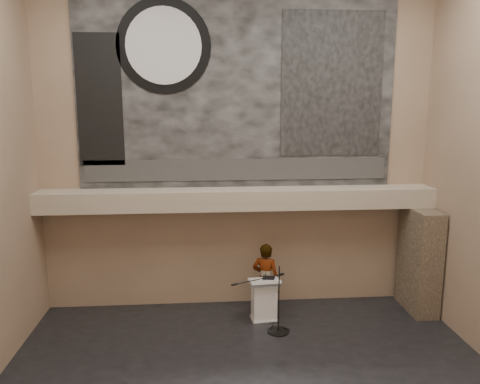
{
  "coord_description": "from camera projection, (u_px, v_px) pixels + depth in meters",
  "views": [
    {
      "loc": [
        -0.9,
        -7.97,
        5.33
      ],
      "look_at": [
        0.0,
        3.2,
        3.2
      ],
      "focal_mm": 35.0,
      "sensor_mm": 36.0,
      "label": 1
    }
  ],
  "objects": [
    {
      "name": "stone_pier",
      "position": [
        419.0,
        260.0,
        12.07
      ],
      "size": [
        0.6,
        1.4,
        2.7
      ],
      "primitive_type": "cube",
      "color": "#44372A",
      "rests_on": "floor"
    },
    {
      "name": "soffit",
      "position": [
        239.0,
        199.0,
        11.85
      ],
      "size": [
        10.0,
        0.8,
        0.5
      ],
      "primitive_type": "cube",
      "color": "tan",
      "rests_on": "wall_back"
    },
    {
      "name": "banner_text_strip",
      "position": [
        238.0,
        170.0,
        12.04
      ],
      "size": [
        7.76,
        0.02,
        0.55
      ],
      "primitive_type": "cube",
      "color": "#2D2D2D",
      "rests_on": "banner"
    },
    {
      "name": "binder",
      "position": [
        269.0,
        278.0,
        11.46
      ],
      "size": [
        0.34,
        0.31,
        0.04
      ],
      "primitive_type": "cube",
      "rotation": [
        0.0,
        0.0,
        -0.3
      ],
      "color": "black",
      "rests_on": "lectern"
    },
    {
      "name": "wall_back",
      "position": [
        238.0,
        146.0,
        12.0
      ],
      "size": [
        10.0,
        0.02,
        8.5
      ],
      "primitive_type": "cube",
      "color": "#886E56",
      "rests_on": "floor"
    },
    {
      "name": "wall_front",
      "position": [
        305.0,
        227.0,
        4.16
      ],
      "size": [
        10.0,
        0.02,
        8.5
      ],
      "primitive_type": "cube",
      "color": "#886E56",
      "rests_on": "floor"
    },
    {
      "name": "speaker_person",
      "position": [
        266.0,
        279.0,
        11.89
      ],
      "size": [
        0.8,
        0.66,
        1.86
      ],
      "primitive_type": "imported",
      "rotation": [
        0.0,
        0.0,
        2.77
      ],
      "color": "silver",
      "rests_on": "floor"
    },
    {
      "name": "banner",
      "position": [
        238.0,
        88.0,
        11.7
      ],
      "size": [
        8.0,
        0.05,
        5.0
      ],
      "primitive_type": "cube",
      "color": "black",
      "rests_on": "wall_back"
    },
    {
      "name": "banner_clock_face",
      "position": [
        164.0,
        46.0,
        11.31
      ],
      "size": [
        1.84,
        0.02,
        1.84
      ],
      "primitive_type": "cylinder",
      "rotation": [
        1.57,
        0.0,
        0.0
      ],
      "color": "silver",
      "rests_on": "banner"
    },
    {
      "name": "banner_brick_print",
      "position": [
        99.0,
        100.0,
        11.45
      ],
      "size": [
        1.1,
        0.02,
        3.2
      ],
      "primitive_type": "cube",
      "color": "black",
      "rests_on": "banner"
    },
    {
      "name": "lectern",
      "position": [
        264.0,
        300.0,
        11.53
      ],
      "size": [
        0.78,
        0.6,
        1.14
      ],
      "rotation": [
        0.0,
        0.0,
        0.1
      ],
      "color": "silver",
      "rests_on": "floor"
    },
    {
      "name": "papers",
      "position": [
        261.0,
        280.0,
        11.36
      ],
      "size": [
        0.19,
        0.26,
        0.0
      ],
      "primitive_type": "cube",
      "rotation": [
        0.0,
        0.0,
        0.01
      ],
      "color": "white",
      "rests_on": "lectern"
    },
    {
      "name": "sprinkler_right",
      "position": [
        313.0,
        209.0,
        12.0
      ],
      "size": [
        0.04,
        0.04,
        0.06
      ],
      "primitive_type": "cylinder",
      "color": "#B2893D",
      "rests_on": "soffit"
    },
    {
      "name": "banner_clock_rim",
      "position": [
        164.0,
        46.0,
        11.33
      ],
      "size": [
        2.3,
        0.02,
        2.3
      ],
      "primitive_type": "cylinder",
      "rotation": [
        1.57,
        0.0,
        0.0
      ],
      "color": "black",
      "rests_on": "banner"
    },
    {
      "name": "sprinkler_left",
      "position": [
        175.0,
        211.0,
        11.73
      ],
      "size": [
        0.04,
        0.04,
        0.06
      ],
      "primitive_type": "cylinder",
      "color": "#B2893D",
      "rests_on": "soffit"
    },
    {
      "name": "banner_building_print",
      "position": [
        332.0,
        84.0,
        11.83
      ],
      "size": [
        2.6,
        0.02,
        3.6
      ],
      "primitive_type": "cube",
      "color": "black",
      "rests_on": "banner"
    },
    {
      "name": "mic_stand",
      "position": [
        277.0,
        323.0,
        11.02
      ],
      "size": [
        1.4,
        0.8,
        1.63
      ],
      "rotation": [
        0.0,
        0.0,
        0.43
      ],
      "color": "black",
      "rests_on": "floor"
    }
  ]
}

